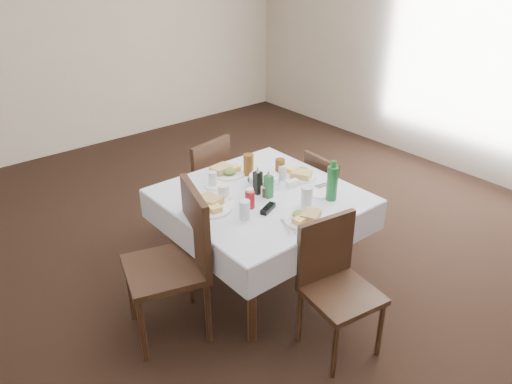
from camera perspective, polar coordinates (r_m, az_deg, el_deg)
ground_plane at (r=4.02m, az=0.82°, el=-9.53°), size 7.00×7.00×0.00m
room_shell at (r=3.28m, az=1.03°, el=15.04°), size 6.04×7.04×2.80m
dining_table at (r=3.60m, az=0.53°, el=-1.47°), size 1.27×1.27×0.76m
chair_north at (r=4.32m, az=-6.03°, el=1.27°), size 0.51×0.51×0.91m
chair_south at (r=3.20m, az=8.90°, el=-9.61°), size 0.48×0.48×0.89m
chair_east at (r=4.24m, az=8.15°, el=-0.16°), size 0.41×0.41×0.82m
chair_west at (r=3.25m, az=-8.77°, el=-7.05°), size 0.61×0.61×1.04m
meal_north at (r=3.86m, az=-3.39°, el=2.42°), size 0.29×0.29×0.06m
meal_south at (r=3.24m, az=5.63°, el=-2.95°), size 0.26×0.26×0.06m
meal_east at (r=3.82m, az=5.00°, el=2.08°), size 0.28×0.28×0.06m
meal_west at (r=3.38m, az=-5.34°, el=-1.50°), size 0.30×0.30×0.06m
side_plate_a at (r=3.69m, az=-4.71°, el=0.78°), size 0.16×0.16×0.01m
side_plate_b at (r=3.58m, az=7.31°, el=-0.25°), size 0.14×0.14×0.01m
water_n at (r=3.66m, az=-4.95°, el=1.47°), size 0.06×0.06×0.11m
water_s at (r=3.38m, az=5.83°, el=-0.56°), size 0.08×0.08×0.15m
water_e at (r=3.75m, az=3.01°, el=2.27°), size 0.06×0.06×0.12m
water_w at (r=3.23m, az=-1.29°, el=-2.05°), size 0.07×0.07×0.13m
iced_tea_a at (r=3.82m, az=-0.86°, el=3.16°), size 0.08×0.08×0.17m
iced_tea_b at (r=3.77m, az=2.76°, el=2.66°), size 0.07×0.07×0.15m
bread_basket at (r=3.67m, az=0.92°, el=1.32°), size 0.24×0.24×0.08m
oil_cruet_dark at (r=3.53m, az=0.21°, el=1.18°), size 0.05×0.05×0.21m
oil_cruet_green at (r=3.48m, az=1.44°, el=0.73°), size 0.05×0.05×0.21m
ketchup_bottle at (r=3.36m, az=-0.71°, el=-0.78°), size 0.07×0.07×0.14m
salt_shaker at (r=3.51m, az=0.87°, el=0.15°), size 0.04×0.04×0.09m
pepper_shaker at (r=3.50m, az=1.01°, el=0.06°), size 0.04×0.04×0.09m
coffee_mug at (r=3.51m, az=-3.72°, el=0.05°), size 0.13×0.13×0.09m
sunglasses at (r=3.34m, az=1.37°, el=-1.91°), size 0.15×0.10×0.03m
green_bottle at (r=3.47m, az=8.70°, el=1.05°), size 0.08×0.08×0.29m
sugar_caddy at (r=3.67m, az=4.17°, el=1.02°), size 0.10×0.06×0.05m
cutlery_n at (r=3.92m, az=-1.39°, el=2.58°), size 0.06×0.19×0.01m
cutlery_s at (r=3.17m, az=3.74°, el=-3.99°), size 0.12×0.20×0.01m
cutlery_e at (r=3.72m, az=8.01°, el=0.86°), size 0.19×0.07×0.01m
cutlery_w at (r=3.40m, az=-6.44°, el=-1.78°), size 0.19×0.07×0.01m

